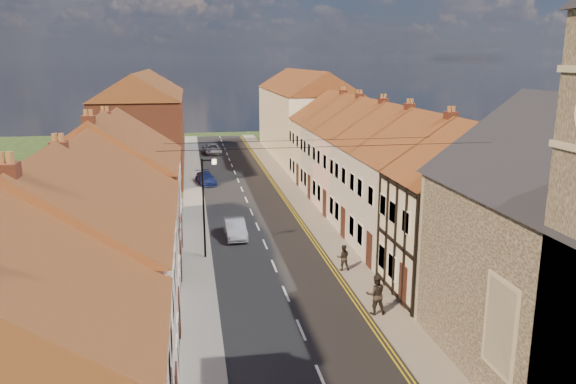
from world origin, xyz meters
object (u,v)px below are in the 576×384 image
(car_far, at_px, (206,178))
(lamppost, at_px, (205,202))
(car_mid, at_px, (235,228))
(pedestrian_right, at_px, (376,294))
(car_distant, at_px, (212,149))
(pedestrian_right_b, at_px, (343,257))

(car_far, bearing_deg, lamppost, -100.35)
(car_mid, height_order, car_far, car_mid)
(car_mid, bearing_deg, car_far, 92.88)
(pedestrian_right, bearing_deg, car_mid, -62.67)
(car_distant, bearing_deg, lamppost, -98.36)
(pedestrian_right, distance_m, pedestrian_right_b, 5.66)
(car_far, bearing_deg, car_distant, 76.92)
(car_mid, xyz_separation_m, car_distant, (-0.06, 34.60, -0.02))
(car_mid, relative_size, pedestrian_right, 1.95)
(lamppost, distance_m, pedestrian_right, 12.13)
(car_distant, bearing_deg, pedestrian_right, -88.80)
(car_mid, bearing_deg, pedestrian_right_b, -55.31)
(lamppost, bearing_deg, pedestrian_right, -50.78)
(lamppost, relative_size, pedestrian_right, 3.10)
(pedestrian_right, bearing_deg, pedestrian_right_b, -85.46)
(car_mid, distance_m, pedestrian_right_b, 9.21)
(pedestrian_right_b, bearing_deg, car_mid, -45.03)
(car_far, distance_m, pedestrian_right_b, 25.39)
(car_mid, bearing_deg, pedestrian_right, -69.07)
(car_distant, bearing_deg, pedestrian_right_b, -87.91)
(car_mid, height_order, car_distant, car_mid)
(pedestrian_right, bearing_deg, car_distant, -78.82)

